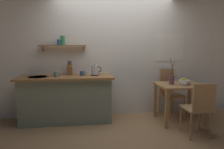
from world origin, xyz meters
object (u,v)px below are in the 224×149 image
Objects in this scene: dining_chair_near at (199,107)px; coffee_mug_spare at (82,73)px; dining_chair_far at (169,90)px; fruit_bowl at (184,82)px; electric_kettle at (95,70)px; dining_table at (180,91)px; knife_block at (70,69)px; twig_vase at (172,80)px; coffee_mug_by_sink at (56,74)px.

coffee_mug_spare is at bearing 152.79° from dining_chair_near.
fruit_bowl is (0.10, -0.43, 0.26)m from dining_chair_far.
dining_table is at bearing -9.60° from electric_kettle.
knife_block is at bearing 168.73° from dining_table.
electric_kettle is at bearing 169.27° from twig_vase.
dining_chair_far reaches higher than fruit_bowl.
knife_block is at bearing 152.49° from dining_chair_near.
twig_vase reaches higher than coffee_mug_spare.
twig_vase is (-0.25, 0.04, 0.04)m from fruit_bowl.
twig_vase is 1.78× the size of knife_block.
fruit_bowl is at bearing -9.52° from coffee_mug_spare.
fruit_bowl is 2.49m from coffee_mug_by_sink.
fruit_bowl is 1.78m from electric_kettle.
dining_chair_far is 1.93m from coffee_mug_spare.
dining_chair_far is 3.52× the size of knife_block.
knife_block is (-2.24, 0.48, 0.23)m from fruit_bowl.
dining_table is at bearing -11.27° from knife_block.
fruit_bowl is 0.74× the size of knife_block.
dining_chair_near is 3.22× the size of knife_block.
twig_vase reaches higher than fruit_bowl.
coffee_mug_spare reaches higher than dining_chair_far.
knife_block reaches higher than coffee_mug_by_sink.
coffee_mug_by_sink is (-2.40, 0.88, 0.46)m from dining_chair_near.
dining_chair_near is 4.37× the size of fruit_bowl.
fruit_bowl is at bearing 83.41° from dining_chair_near.
dining_table is 6.97× the size of coffee_mug_by_sink.
coffee_mug_spare is at bearing 170.48° from fruit_bowl.
dining_chair_far is at bearing 4.85° from coffee_mug_by_sink.
electric_kettle is at bearing 170.40° from dining_table.
electric_kettle is 0.74m from coffee_mug_by_sink.
dining_chair_far reaches higher than dining_chair_near.
coffee_mug_spare is (0.25, -0.14, -0.06)m from knife_block.
dining_table is at bearing -8.54° from coffee_mug_spare.
twig_vase is at bearing -12.26° from knife_block.
knife_block is at bearing 167.74° from twig_vase.
electric_kettle reaches higher than coffee_mug_by_sink.
dining_table is at bearing 0.01° from twig_vase.
coffee_mug_spare is (-1.74, 0.29, 0.12)m from twig_vase.
coffee_mug_spare is at bearing 171.46° from dining_table.
twig_vase reaches higher than dining_table.
dining_table is 1.74m from electric_kettle.
dining_chair_near is 0.79m from twig_vase.
electric_kettle is at bearing 169.33° from fruit_bowl.
twig_vase is at bearing 169.67° from fruit_bowl.
dining_table is 0.87× the size of dining_chair_far.
twig_vase is 2.05m from knife_block.
dining_chair_near is 1.08m from dining_chair_far.
electric_kettle is at bearing 7.41° from coffee_mug_by_sink.
dining_chair_near is 0.91× the size of dining_chair_far.
coffee_mug_by_sink is at bearing -175.15° from dining_chair_far.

